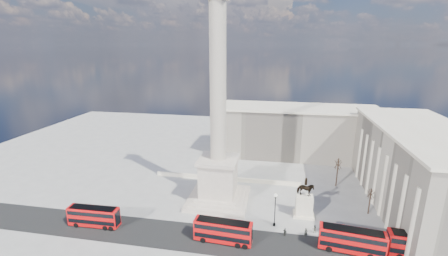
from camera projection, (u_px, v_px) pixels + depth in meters
name	position (u px, v px, depth m)	size (l,w,h in m)	color
ground	(214.00, 211.00, 67.29)	(180.00, 180.00, 0.00)	#A4A29B
asphalt_road	(229.00, 241.00, 56.95)	(120.00, 9.00, 0.01)	black
nelsons_column	(218.00, 150.00, 68.57)	(14.00, 14.00, 49.85)	beige
balustrade_wall	(226.00, 179.00, 82.31)	(40.00, 0.60, 1.10)	beige
building_east	(421.00, 170.00, 66.50)	(19.00, 46.00, 18.60)	#B9AD98
building_northeast	(298.00, 131.00, 99.52)	(51.00, 17.00, 16.60)	#B9AD98
red_bus_a	(94.00, 216.00, 61.20)	(10.52, 2.70, 4.24)	red
red_bus_b	(223.00, 231.00, 56.17)	(11.09, 3.19, 4.44)	red
red_bus_c	(352.00, 240.00, 53.43)	(11.44, 3.89, 4.55)	red
red_bus_d	(424.00, 247.00, 51.56)	(11.64, 3.58, 4.65)	red
victorian_lamp	(275.00, 207.00, 60.65)	(0.63, 0.63, 7.31)	black
equestrian_statue	(304.00, 203.00, 64.55)	(4.41, 3.30, 9.07)	beige
bare_tree_near	(430.00, 222.00, 52.56)	(1.75, 1.75, 7.67)	#332319
bare_tree_mid	(371.00, 193.00, 64.94)	(1.67, 1.67, 6.32)	#332319
bare_tree_far	(338.00, 163.00, 77.48)	(2.00, 2.00, 8.18)	#332319
pedestrian_walking	(306.00, 233.00, 57.98)	(0.68, 0.45, 1.87)	#252822
pedestrian_standing	(314.00, 229.00, 59.44)	(0.79, 0.61, 1.62)	#252822
pedestrian_crossing	(285.00, 232.00, 58.22)	(1.02, 0.43, 1.74)	#252822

